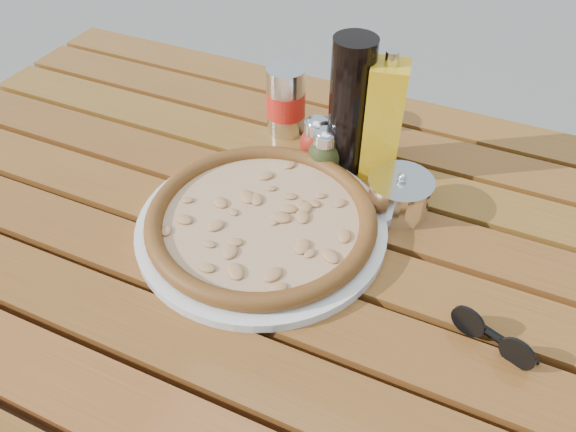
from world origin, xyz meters
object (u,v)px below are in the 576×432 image
at_px(dark_bottle, 350,107).
at_px(sunglasses, 493,337).
at_px(soda_can, 286,101).
at_px(olive_oil_cruet, 384,121).
at_px(table, 283,275).
at_px(pizza, 261,218).
at_px(pepper_shaker, 316,140).
at_px(parmesan_tin, 399,195).
at_px(plate, 262,226).
at_px(oregano_shaker, 325,151).

xyz_separation_m(dark_bottle, sunglasses, (0.28, -0.26, -0.09)).
bearing_deg(soda_can, sunglasses, -37.12).
bearing_deg(olive_oil_cruet, sunglasses, -49.46).
bearing_deg(table, pizza, 169.39).
bearing_deg(dark_bottle, pepper_shaker, -172.55).
bearing_deg(parmesan_tin, dark_bottle, 145.52).
bearing_deg(sunglasses, plate, -170.58).
height_order(plate, pizza, pizza).
relative_size(pepper_shaker, sunglasses, 0.74).
bearing_deg(pepper_shaker, table, -81.29).
relative_size(table, parmesan_tin, 13.10).
xyz_separation_m(soda_can, olive_oil_cruet, (0.18, -0.05, 0.04)).
distance_m(table, parmesan_tin, 0.21).
distance_m(pepper_shaker, sunglasses, 0.42).
distance_m(plate, sunglasses, 0.34).
xyz_separation_m(table, soda_can, (-0.11, 0.25, 0.13)).
distance_m(soda_can, parmesan_tin, 0.27).
height_order(pizza, sunglasses, sunglasses).
relative_size(plate, oregano_shaker, 4.39).
bearing_deg(plate, sunglasses, -10.64).
relative_size(pizza, pepper_shaker, 4.82).
bearing_deg(soda_can, oregano_shaker, -37.24).
relative_size(dark_bottle, parmesan_tin, 2.06).
height_order(olive_oil_cruet, sunglasses, olive_oil_cruet).
xyz_separation_m(table, parmesan_tin, (0.13, 0.13, 0.11)).
bearing_deg(oregano_shaker, plate, -100.02).
xyz_separation_m(plate, parmesan_tin, (0.17, 0.12, 0.02)).
bearing_deg(dark_bottle, table, -95.77).
bearing_deg(soda_can, pizza, -73.15).
distance_m(oregano_shaker, olive_oil_cruet, 0.10).
height_order(pepper_shaker, parmesan_tin, pepper_shaker).
height_order(table, pepper_shaker, pepper_shaker).
height_order(pepper_shaker, soda_can, soda_can).
relative_size(soda_can, parmesan_tin, 1.12).
xyz_separation_m(pizza, sunglasses, (0.34, -0.06, -0.01)).
bearing_deg(soda_can, plate, -73.15).
xyz_separation_m(oregano_shaker, dark_bottle, (0.03, 0.03, 0.07)).
distance_m(dark_bottle, soda_can, 0.15).
bearing_deg(sunglasses, pizza, -170.58).
bearing_deg(oregano_shaker, sunglasses, -37.07).
bearing_deg(dark_bottle, soda_can, 158.93).
height_order(soda_can, olive_oil_cruet, olive_oil_cruet).
xyz_separation_m(oregano_shaker, parmesan_tin, (0.14, -0.05, -0.01)).
relative_size(pizza, soda_can, 3.29).
relative_size(table, plate, 3.89).
xyz_separation_m(plate, sunglasses, (0.34, -0.06, 0.01)).
distance_m(plate, parmesan_tin, 0.21).
xyz_separation_m(pepper_shaker, parmesan_tin, (0.16, -0.07, -0.01)).
height_order(plate, sunglasses, sunglasses).
xyz_separation_m(oregano_shaker, soda_can, (-0.10, 0.08, 0.02)).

